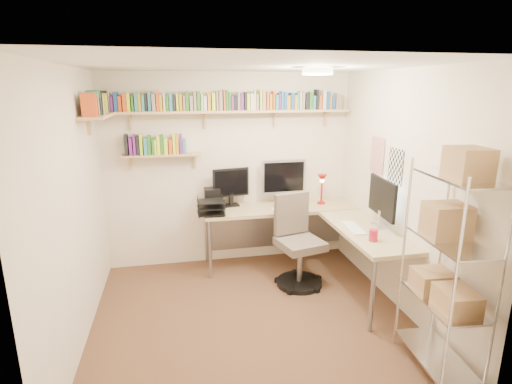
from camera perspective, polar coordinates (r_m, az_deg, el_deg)
ground at (r=4.35m, az=-0.68°, el=-17.34°), size 3.20×3.20×0.00m
room_shell at (r=3.77m, az=-0.68°, el=3.06°), size 3.24×3.04×2.52m
wall_shelves at (r=4.93m, az=-8.67°, el=11.21°), size 3.12×1.09×0.80m
corner_desk at (r=5.01m, az=5.11°, el=-2.94°), size 2.14×2.09×1.39m
office_chair at (r=4.83m, az=5.94°, el=-7.86°), size 0.59×0.59×1.09m
wire_rack at (r=3.47m, az=25.89°, el=-6.99°), size 0.44×0.79×1.90m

